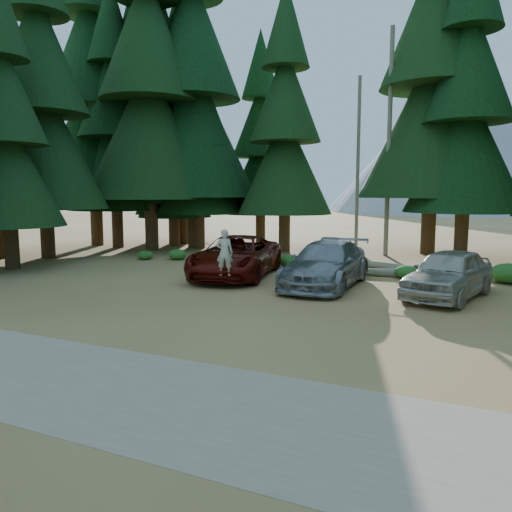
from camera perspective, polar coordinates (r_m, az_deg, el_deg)
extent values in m
plane|color=olive|center=(14.63, 0.97, -6.16)|extent=(160.00, 160.00, 0.00)
cube|color=tan|center=(9.33, -15.99, -14.26)|extent=(26.00, 3.50, 0.01)
cylinder|color=#6B6555|center=(28.08, 14.95, 12.30)|extent=(0.24, 0.24, 12.00)
cylinder|color=#6B6555|center=(29.88, 11.56, 10.14)|extent=(0.20, 0.20, 10.00)
cone|color=gray|center=(98.76, 21.98, 12.83)|extent=(44.00, 44.00, 28.00)
cone|color=gray|center=(109.09, 17.91, 10.30)|extent=(36.00, 36.00, 20.00)
imported|color=#5E0F08|center=(20.24, -2.31, -0.05)|extent=(3.84, 6.39, 1.66)
imported|color=#93969A|center=(18.35, 8.04, -0.93)|extent=(2.32, 5.60, 1.62)
imported|color=beige|center=(17.31, 21.17, -1.88)|extent=(2.94, 4.98, 1.59)
imported|color=beige|center=(17.35, -3.62, 0.41)|extent=(0.69, 0.56, 1.62)
cylinder|color=white|center=(17.32, -3.56, 2.61)|extent=(0.36, 0.36, 0.04)
cylinder|color=#6B6555|center=(21.18, 10.63, -1.71)|extent=(4.18, 0.59, 0.30)
cylinder|color=#6B6555|center=(22.98, 14.45, -1.10)|extent=(3.68, 1.60, 0.31)
cylinder|color=#6B6555|center=(21.56, 15.99, -1.72)|extent=(4.10, 2.33, 0.29)
ellipsoid|color=#1B5C1D|center=(25.85, -8.95, 0.18)|extent=(0.97, 0.97, 0.53)
ellipsoid|color=#1B5C1D|center=(23.17, -2.57, -0.64)|extent=(0.82, 0.82, 0.45)
ellipsoid|color=#1B5C1D|center=(22.98, 3.85, -0.57)|extent=(1.04, 1.04, 0.57)
ellipsoid|color=#1B5C1D|center=(20.72, 16.85, -1.77)|extent=(0.96, 0.96, 0.53)
ellipsoid|color=#1B5C1D|center=(20.33, 10.96, -1.78)|extent=(0.94, 0.94, 0.52)
ellipsoid|color=#1B5C1D|center=(21.10, 26.93, -1.78)|extent=(1.36, 1.36, 0.75)
ellipsoid|color=#1B5C1D|center=(26.21, -12.55, 0.09)|extent=(0.81, 0.81, 0.45)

